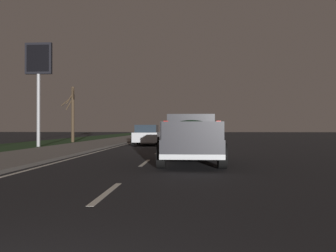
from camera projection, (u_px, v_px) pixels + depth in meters
name	position (u px, v px, depth m)	size (l,w,h in m)	color
ground	(169.00, 143.00, 28.67)	(144.00, 144.00, 0.00)	black
sidewalk_shoulder	(103.00, 143.00, 29.03)	(108.00, 4.00, 0.12)	slate
grass_verge	(46.00, 143.00, 29.35)	(108.00, 6.00, 0.01)	#1E3819
lane_markings	(142.00, 142.00, 30.67)	(108.00, 3.54, 0.01)	silver
pickup_truck	(191.00, 137.00, 13.04)	(5.44, 2.32, 1.87)	#232328
sedan_white	(191.00, 134.00, 30.28)	(4.44, 2.09, 1.54)	silver
sedan_silver	(147.00, 135.00, 26.16)	(4.44, 2.09, 1.54)	#B2B5BA
gas_price_sign	(38.00, 68.00, 23.95)	(0.27, 1.90, 7.31)	#99999E
bare_tree_far	(72.00, 113.00, 31.31)	(1.27, 1.58, 5.13)	#423323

